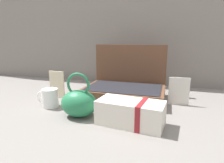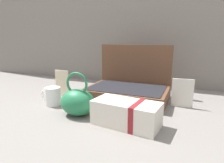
{
  "view_description": "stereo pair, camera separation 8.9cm",
  "coord_description": "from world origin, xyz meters",
  "px_view_note": "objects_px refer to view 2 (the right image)",
  "views": [
    {
      "loc": [
        0.27,
        -0.86,
        0.33
      ],
      "look_at": [
        0.02,
        -0.02,
        0.14
      ],
      "focal_mm": 30.29,
      "sensor_mm": 36.0,
      "label": 1
    },
    {
      "loc": [
        0.36,
        -0.83,
        0.33
      ],
      "look_at": [
        0.02,
        -0.02,
        0.14
      ],
      "focal_mm": 30.29,
      "sensor_mm": 36.0,
      "label": 2
    }
  ],
  "objects_px": {
    "teal_pouch_handbag": "(78,102)",
    "cream_toiletry_bag": "(127,113)",
    "poster_card_right": "(62,83)",
    "open_suitcase": "(129,87)",
    "coffee_mug": "(53,96)",
    "info_card_left": "(182,93)"
  },
  "relations": [
    {
      "from": "teal_pouch_handbag",
      "to": "cream_toiletry_bag",
      "type": "relative_size",
      "value": 0.72
    },
    {
      "from": "poster_card_right",
      "to": "teal_pouch_handbag",
      "type": "bearing_deg",
      "value": -36.02
    },
    {
      "from": "cream_toiletry_bag",
      "to": "open_suitcase",
      "type": "bearing_deg",
      "value": 106.51
    },
    {
      "from": "coffee_mug",
      "to": "info_card_left",
      "type": "height_order",
      "value": "info_card_left"
    },
    {
      "from": "coffee_mug",
      "to": "open_suitcase",
      "type": "bearing_deg",
      "value": 38.21
    },
    {
      "from": "open_suitcase",
      "to": "poster_card_right",
      "type": "bearing_deg",
      "value": -164.87
    },
    {
      "from": "cream_toiletry_bag",
      "to": "coffee_mug",
      "type": "bearing_deg",
      "value": 169.39
    },
    {
      "from": "teal_pouch_handbag",
      "to": "info_card_left",
      "type": "bearing_deg",
      "value": 34.39
    },
    {
      "from": "open_suitcase",
      "to": "cream_toiletry_bag",
      "type": "height_order",
      "value": "open_suitcase"
    },
    {
      "from": "info_card_left",
      "to": "poster_card_right",
      "type": "distance_m",
      "value": 0.68
    },
    {
      "from": "poster_card_right",
      "to": "info_card_left",
      "type": "bearing_deg",
      "value": 11.09
    },
    {
      "from": "cream_toiletry_bag",
      "to": "coffee_mug",
      "type": "xyz_separation_m",
      "value": [
        -0.43,
        0.08,
        -0.0
      ]
    },
    {
      "from": "teal_pouch_handbag",
      "to": "poster_card_right",
      "type": "distance_m",
      "value": 0.34
    },
    {
      "from": "info_card_left",
      "to": "poster_card_right",
      "type": "bearing_deg",
      "value": -176.89
    },
    {
      "from": "cream_toiletry_bag",
      "to": "info_card_left",
      "type": "height_order",
      "value": "info_card_left"
    },
    {
      "from": "cream_toiletry_bag",
      "to": "info_card_left",
      "type": "xyz_separation_m",
      "value": [
        0.19,
        0.3,
        0.02
      ]
    },
    {
      "from": "teal_pouch_handbag",
      "to": "poster_card_right",
      "type": "relative_size",
      "value": 1.27
    },
    {
      "from": "teal_pouch_handbag",
      "to": "cream_toiletry_bag",
      "type": "height_order",
      "value": "teal_pouch_handbag"
    },
    {
      "from": "open_suitcase",
      "to": "coffee_mug",
      "type": "distance_m",
      "value": 0.42
    },
    {
      "from": "info_card_left",
      "to": "cream_toiletry_bag",
      "type": "bearing_deg",
      "value": -124.45
    },
    {
      "from": "open_suitcase",
      "to": "cream_toiletry_bag",
      "type": "xyz_separation_m",
      "value": [
        0.1,
        -0.34,
        -0.02
      ]
    },
    {
      "from": "coffee_mug",
      "to": "info_card_left",
      "type": "distance_m",
      "value": 0.66
    }
  ]
}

